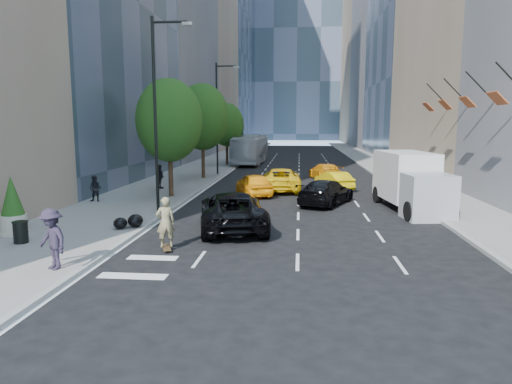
# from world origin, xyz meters

# --- Properties ---
(ground) EXTENTS (160.00, 160.00, 0.00)m
(ground) POSITION_xyz_m (0.00, 0.00, 0.00)
(ground) COLOR black
(ground) RESTS_ON ground
(sidewalk_left) EXTENTS (6.00, 120.00, 0.15)m
(sidewalk_left) POSITION_xyz_m (-9.00, 30.00, 0.07)
(sidewalk_left) COLOR slate
(sidewalk_left) RESTS_ON ground
(sidewalk_right) EXTENTS (4.00, 120.00, 0.15)m
(sidewalk_right) POSITION_xyz_m (10.00, 30.00, 0.07)
(sidewalk_right) COLOR slate
(sidewalk_right) RESTS_ON ground
(tower_left_end) EXTENTS (20.00, 28.00, 60.00)m
(tower_left_end) POSITION_xyz_m (-22.00, 92.00, 30.00)
(tower_left_end) COLOR #303F4B
(tower_left_end) RESTS_ON ground
(tower_right_far) EXTENTS (20.00, 24.00, 50.00)m
(tower_right_far) POSITION_xyz_m (22.00, 98.00, 25.00)
(tower_right_far) COLOR gray
(tower_right_far) RESTS_ON ground
(lamp_near) EXTENTS (2.13, 0.22, 10.00)m
(lamp_near) POSITION_xyz_m (-6.32, 4.00, 5.81)
(lamp_near) COLOR black
(lamp_near) RESTS_ON sidewalk_left
(lamp_far) EXTENTS (2.13, 0.22, 10.00)m
(lamp_far) POSITION_xyz_m (-6.32, 22.00, 5.81)
(lamp_far) COLOR black
(lamp_far) RESTS_ON sidewalk_left
(tree_near) EXTENTS (4.20, 4.20, 7.46)m
(tree_near) POSITION_xyz_m (-7.20, 9.00, 4.97)
(tree_near) COLOR black
(tree_near) RESTS_ON sidewalk_left
(tree_mid) EXTENTS (4.50, 4.50, 7.99)m
(tree_mid) POSITION_xyz_m (-7.20, 19.00, 5.32)
(tree_mid) COLOR black
(tree_mid) RESTS_ON sidewalk_left
(tree_far) EXTENTS (3.90, 3.90, 6.92)m
(tree_far) POSITION_xyz_m (-7.20, 32.00, 4.62)
(tree_far) COLOR black
(tree_far) RESTS_ON sidewalk_left
(traffic_signal) EXTENTS (2.48, 0.53, 5.20)m
(traffic_signal) POSITION_xyz_m (-6.40, 40.00, 4.23)
(traffic_signal) COLOR black
(traffic_signal) RESTS_ON sidewalk_left
(facade_flags) EXTENTS (1.85, 13.30, 2.05)m
(facade_flags) POSITION_xyz_m (10.64, 10.00, 6.18)
(facade_flags) COLOR black
(facade_flags) RESTS_ON ground
(skateboarder) EXTENTS (0.83, 0.69, 1.94)m
(skateboarder) POSITION_xyz_m (-3.99, -3.00, 0.97)
(skateboarder) COLOR olive
(skateboarder) RESTS_ON ground
(black_sedan_lincoln) EXTENTS (4.01, 6.58, 1.71)m
(black_sedan_lincoln) POSITION_xyz_m (-2.00, 0.81, 0.85)
(black_sedan_lincoln) COLOR black
(black_sedan_lincoln) RESTS_ON ground
(black_sedan_mercedes) EXTENTS (3.96, 5.54, 1.49)m
(black_sedan_mercedes) POSITION_xyz_m (2.63, 7.60, 0.75)
(black_sedan_mercedes) COLOR black
(black_sedan_mercedes) RESTS_ON ground
(taxi_a) EXTENTS (3.17, 4.75, 1.50)m
(taxi_a) POSITION_xyz_m (-2.00, 10.67, 0.75)
(taxi_a) COLOR #FFA40D
(taxi_a) RESTS_ON ground
(taxi_b) EXTENTS (2.79, 4.26, 1.33)m
(taxi_b) POSITION_xyz_m (3.56, 14.00, 0.66)
(taxi_b) COLOR gold
(taxi_b) RESTS_ON ground
(taxi_c) EXTENTS (2.88, 5.92, 1.62)m
(taxi_c) POSITION_xyz_m (-0.25, 13.00, 0.81)
(taxi_c) COLOR yellow
(taxi_c) RESTS_ON ground
(taxi_d) EXTENTS (2.97, 5.10, 1.39)m
(taxi_d) POSITION_xyz_m (3.24, 19.84, 0.69)
(taxi_d) COLOR orange
(taxi_d) RESTS_ON ground
(city_bus) EXTENTS (3.30, 12.50, 3.46)m
(city_bus) POSITION_xyz_m (-4.80, 34.83, 1.73)
(city_bus) COLOR #B3B6BA
(city_bus) RESTS_ON ground
(box_truck) EXTENTS (3.23, 6.91, 3.18)m
(box_truck) POSITION_xyz_m (7.16, 6.25, 1.62)
(box_truck) COLOR #BBBBBB
(box_truck) RESTS_ON ground
(pedestrian_a) EXTENTS (0.77, 0.61, 1.56)m
(pedestrian_a) POSITION_xyz_m (-11.09, 6.41, 0.93)
(pedestrian_a) COLOR black
(pedestrian_a) RESTS_ON sidewalk_left
(pedestrian_b) EXTENTS (1.02, 1.02, 1.74)m
(pedestrian_b) POSITION_xyz_m (-8.93, 12.23, 1.02)
(pedestrian_b) COLOR black
(pedestrian_b) RESTS_ON sidewalk_left
(pedestrian_c) EXTENTS (1.48, 1.30, 1.98)m
(pedestrian_c) POSITION_xyz_m (-6.82, -5.98, 1.14)
(pedestrian_c) COLOR #272131
(pedestrian_c) RESTS_ON sidewalk_left
(trash_can) EXTENTS (0.55, 0.55, 0.82)m
(trash_can) POSITION_xyz_m (-9.82, -3.00, 0.56)
(trash_can) COLOR black
(trash_can) RESTS_ON sidewalk_left
(planter_shrub) EXTENTS (1.04, 1.04, 2.49)m
(planter_shrub) POSITION_xyz_m (-11.00, -1.62, 1.34)
(planter_shrub) COLOR beige
(planter_shrub) RESTS_ON sidewalk_left
(garbage_bags) EXTENTS (1.18, 1.13, 0.58)m
(garbage_bags) POSITION_xyz_m (-6.55, -0.06, 0.43)
(garbage_bags) COLOR black
(garbage_bags) RESTS_ON sidewalk_left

